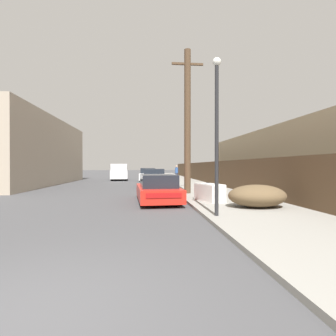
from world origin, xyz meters
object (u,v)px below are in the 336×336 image
discarded_fridge (209,192)px  pickup_truck (119,172)px  brush_pile (257,196)px  parked_sports_car_red (158,189)px  pedestrian (177,173)px  street_lamp (217,125)px  car_parked_far (148,175)px  utility_pole (187,120)px  car_parked_mid (154,179)px

discarded_fridge → pickup_truck: pickup_truck is taller
pickup_truck → brush_pile: 22.95m
parked_sports_car_red → pedestrian: bearing=76.4°
discarded_fridge → pedestrian: 17.83m
pickup_truck → street_lamp: bearing=98.9°
street_lamp → pedestrian: bearing=86.2°
car_parked_far → utility_pole: size_ratio=0.56×
discarded_fridge → car_parked_mid: bearing=85.2°
car_parked_far → discarded_fridge: bearing=-80.3°
car_parked_far → pickup_truck: pickup_truck is taller
car_parked_mid → utility_pole: size_ratio=0.52×
pickup_truck → pedestrian: size_ratio=3.34×
car_parked_mid → discarded_fridge: bearing=-75.6°
car_parked_far → utility_pole: bearing=-80.1°
pickup_truck → utility_pole: 17.68m
parked_sports_car_red → discarded_fridge: bearing=-23.5°
utility_pole → parked_sports_car_red: bearing=-125.2°
utility_pole → street_lamp: bearing=-91.9°
pedestrian → street_lamp: bearing=-93.8°
utility_pole → pedestrian: bearing=85.3°
parked_sports_car_red → pedestrian: pedestrian is taller
pickup_truck → street_lamp: (5.15, -23.33, 1.99)m
car_parked_far → street_lamp: bearing=-83.1°
utility_pole → brush_pile: (1.76, -5.30, -3.74)m
parked_sports_car_red → brush_pile: bearing=-40.1°
car_parked_far → pickup_truck: (-3.36, 1.72, 0.28)m
discarded_fridge → street_lamp: 4.23m
car_parked_far → street_lamp: 21.80m
utility_pole → pedestrian: size_ratio=5.07×
discarded_fridge → car_parked_far: (-2.43, 18.22, 0.17)m
brush_pile → street_lamp: bearing=-142.5°
brush_pile → discarded_fridge: bearing=126.0°
pickup_truck → utility_pole: (5.37, -16.51, 3.33)m
car_parked_far → utility_pole: (2.01, -14.79, 3.61)m
utility_pole → pedestrian: (1.17, 14.37, -3.34)m
street_lamp → pedestrian: size_ratio=3.04×
discarded_fridge → parked_sports_car_red: (-2.25, 0.82, 0.08)m
street_lamp → brush_pile: size_ratio=2.25×
parked_sports_car_red → street_lamp: size_ratio=0.95×
parked_sports_car_red → street_lamp: 5.09m
parked_sports_car_red → pickup_truck: (-3.53, 19.12, 0.37)m
utility_pole → pickup_truck: bearing=108.0°
parked_sports_car_red → pickup_truck: bearing=97.0°
parked_sports_car_red → brush_pile: (3.61, -2.68, -0.04)m
discarded_fridge → parked_sports_car_red: size_ratio=0.37×
car_parked_mid → street_lamp: 13.23m
discarded_fridge → utility_pole: bearing=79.9°
car_parked_mid → brush_pile: car_parked_mid is taller
car_parked_mid → street_lamp: size_ratio=0.86×
car_parked_mid → street_lamp: (1.43, -12.95, 2.28)m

